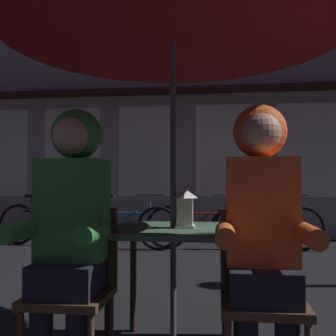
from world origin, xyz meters
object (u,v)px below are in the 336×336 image
person_right_hooded (262,216)px  bicycle_second (125,226)px  cafe_table (173,244)px  bicycle_fourth (267,227)px  chair_right (262,288)px  person_left_hooded (71,214)px  chair_left (74,282)px  bicycle_third (201,226)px  lantern (185,207)px  patio_umbrella (173,11)px  bicycle_nearest (48,224)px

person_right_hooded → bicycle_second: 4.43m
cafe_table → bicycle_fourth: bicycle_fourth is taller
chair_right → bicycle_fourth: chair_right is taller
person_left_hooded → person_right_hooded: same height
chair_left → bicycle_second: chair_left is taller
chair_right → bicycle_second: bearing=112.1°
cafe_table → person_left_hooded: size_ratio=0.53×
cafe_table → bicycle_third: size_ratio=0.44×
bicycle_fourth → chair_right: bearing=-96.8°
cafe_table → lantern: 0.24m
chair_left → bicycle_third: (0.47, 4.14, -0.14)m
person_right_hooded → bicycle_third: person_right_hooded is taller
cafe_table → chair_right: size_ratio=0.85×
chair_right → bicycle_third: bearing=96.7°
person_left_hooded → bicycle_fourth: bearing=71.0°
chair_left → person_right_hooded: (0.96, -0.06, 0.36)m
chair_left → patio_umbrella: bearing=37.5°
lantern → bicycle_fourth: (0.90, 3.83, -0.51)m
bicycle_nearest → bicycle_second: same height
chair_left → bicycle_third: 4.17m
patio_umbrella → chair_right: (0.48, -0.37, -1.57)m
bicycle_nearest → bicycle_third: same height
lantern → cafe_table: bearing=163.0°
lantern → bicycle_fourth: bearing=76.7°
patio_umbrella → person_right_hooded: bearing=-41.6°
patio_umbrella → chair_right: patio_umbrella is taller
cafe_table → lantern: size_ratio=3.20×
cafe_table → lantern: (0.07, -0.02, 0.22)m
bicycle_third → lantern: bearing=-88.8°
bicycle_nearest → lantern: bearing=-56.7°
bicycle_nearest → bicycle_second: 1.34m
cafe_table → bicycle_second: bearing=107.5°
patio_umbrella → bicycle_second: bearing=107.5°
cafe_table → bicycle_second: (-1.15, 3.66, -0.29)m
lantern → bicycle_third: (-0.08, 3.79, -0.51)m
chair_right → bicycle_third: chair_right is taller
patio_umbrella → bicycle_nearest: patio_umbrella is taller
bicycle_nearest → chair_left: bearing=-64.7°
chair_left → person_right_hooded: 1.03m
person_right_hooded → lantern: bearing=135.2°
lantern → person_right_hooded: size_ratio=0.17×
bicycle_second → bicycle_nearest: bearing=171.5°
bicycle_second → bicycle_fourth: (2.13, 0.15, 0.00)m
cafe_table → person_right_hooded: (0.48, -0.43, 0.21)m
bicycle_third → bicycle_fourth: size_ratio=1.00×
chair_left → person_left_hooded: (-0.00, -0.06, 0.36)m
patio_umbrella → bicycle_fourth: patio_umbrella is taller
lantern → patio_umbrella: bearing=163.0°
bicycle_nearest → bicycle_fourth: size_ratio=1.00×
bicycle_nearest → bicycle_third: (2.47, -0.09, 0.00)m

